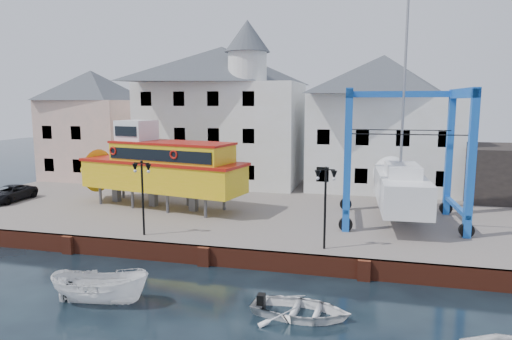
# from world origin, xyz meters

# --- Properties ---
(ground) EXTENTS (140.00, 140.00, 0.00)m
(ground) POSITION_xyz_m (0.00, 0.00, 0.00)
(ground) COLOR black
(ground) RESTS_ON ground
(hardstanding) EXTENTS (44.00, 22.00, 1.00)m
(hardstanding) POSITION_xyz_m (0.00, 11.00, 0.50)
(hardstanding) COLOR #6D645E
(hardstanding) RESTS_ON ground
(quay_wall) EXTENTS (44.00, 0.47, 1.00)m
(quay_wall) POSITION_xyz_m (-0.00, 0.10, 0.50)
(quay_wall) COLOR maroon
(quay_wall) RESTS_ON ground
(building_pink) EXTENTS (8.00, 7.00, 10.30)m
(building_pink) POSITION_xyz_m (-18.00, 18.00, 6.15)
(building_pink) COLOR #C7A999
(building_pink) RESTS_ON hardstanding
(building_white_main) EXTENTS (14.00, 8.30, 14.00)m
(building_white_main) POSITION_xyz_m (-4.87, 18.39, 7.34)
(building_white_main) COLOR silver
(building_white_main) RESTS_ON hardstanding
(building_white_right) EXTENTS (12.00, 8.00, 11.20)m
(building_white_right) POSITION_xyz_m (9.00, 19.00, 6.60)
(building_white_right) COLOR silver
(building_white_right) RESTS_ON hardstanding
(lamp_post_left) EXTENTS (1.12, 0.32, 4.20)m
(lamp_post_left) POSITION_xyz_m (-4.00, 1.20, 4.17)
(lamp_post_left) COLOR black
(lamp_post_left) RESTS_ON hardstanding
(lamp_post_right) EXTENTS (1.12, 0.32, 4.20)m
(lamp_post_right) POSITION_xyz_m (6.00, 1.20, 4.17)
(lamp_post_right) COLOR black
(lamp_post_right) RESTS_ON hardstanding
(tour_boat) EXTENTS (14.30, 6.11, 6.06)m
(tour_boat) POSITION_xyz_m (-6.71, 7.85, 3.86)
(tour_boat) COLOR #59595E
(tour_boat) RESTS_ON hardstanding
(travel_lift) EXTENTS (7.57, 10.46, 15.63)m
(travel_lift) POSITION_xyz_m (9.94, 8.45, 3.60)
(travel_lift) COLOR blue
(travel_lift) RESTS_ON hardstanding
(van) EXTENTS (2.00, 4.23, 1.17)m
(van) POSITION_xyz_m (-17.90, 6.75, 1.58)
(van) COLOR black
(van) RESTS_ON hardstanding
(motorboat_a) EXTENTS (4.37, 2.15, 1.62)m
(motorboat_a) POSITION_xyz_m (-2.64, -5.27, 0.00)
(motorboat_a) COLOR white
(motorboat_a) RESTS_ON ground
(motorboat_b) EXTENTS (4.09, 3.05, 0.81)m
(motorboat_b) POSITION_xyz_m (5.65, -4.40, 0.00)
(motorboat_b) COLOR white
(motorboat_b) RESTS_ON ground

